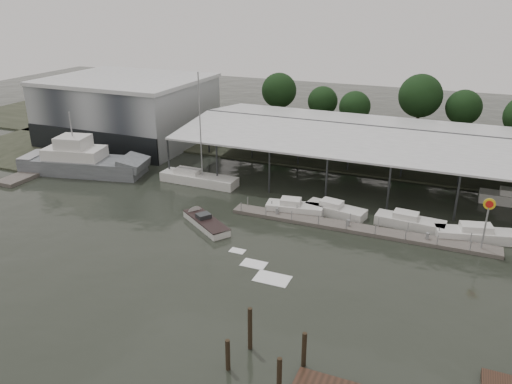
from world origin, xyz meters
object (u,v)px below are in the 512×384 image
at_px(shell_fuel_sign, 487,215).
at_px(white_sailboat, 198,179).
at_px(grey_trawler, 84,162).
at_px(speedboat_underway, 203,221).

distance_m(shell_fuel_sign, white_sailboat, 34.97).
relative_size(grey_trawler, speedboat_underway, 1.11).
xyz_separation_m(shell_fuel_sign, white_sailboat, (-34.31, 5.89, -3.27)).
xyz_separation_m(shell_fuel_sign, speedboat_underway, (-27.69, -4.87, -3.53)).
bearing_deg(white_sailboat, grey_trawler, -170.72).
relative_size(shell_fuel_sign, speedboat_underway, 0.34).
distance_m(shell_fuel_sign, speedboat_underway, 28.34).
relative_size(shell_fuel_sign, white_sailboat, 0.38).
height_order(grey_trawler, white_sailboat, white_sailboat).
bearing_deg(white_sailboat, shell_fuel_sign, -8.88).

